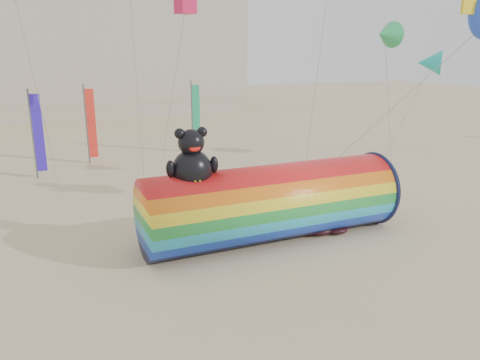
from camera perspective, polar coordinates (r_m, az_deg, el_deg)
name	(u,v)px	position (r m, az deg, el deg)	size (l,w,h in m)	color
ground	(244,254)	(17.44, 0.52, -9.01)	(160.00, 160.00, 0.00)	#CCB58C
windsock_assembly	(272,201)	(18.36, 3.87, -2.52)	(10.28, 3.13, 4.74)	red
kite_handler	(309,203)	(20.47, 8.37, -2.83)	(0.63, 0.41, 1.72)	slate
fabric_bundle	(323,229)	(19.60, 10.05, -5.89)	(2.62, 1.35, 0.41)	#370A12
festival_banners	(113,124)	(31.79, -15.18, 6.61)	(11.32, 3.26, 5.20)	#59595E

